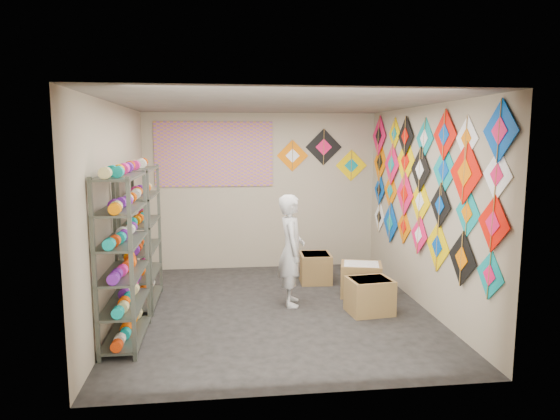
{
  "coord_description": "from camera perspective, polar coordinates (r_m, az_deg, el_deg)",
  "views": [
    {
      "loc": [
        -0.7,
        -6.38,
        2.27
      ],
      "look_at": [
        0.1,
        0.3,
        1.3
      ],
      "focal_mm": 32.0,
      "sensor_mm": 36.0,
      "label": 1
    }
  ],
  "objects": [
    {
      "name": "carton_a",
      "position": [
        6.71,
        10.2,
        -9.64
      ],
      "size": [
        0.6,
        0.52,
        0.46
      ],
      "primitive_type": "cube",
      "rotation": [
        0.0,
        0.0,
        0.12
      ],
      "color": "olive",
      "rests_on": "ground"
    },
    {
      "name": "kite_wall_display",
      "position": [
        6.98,
        15.8,
        2.88
      ],
      "size": [
        0.06,
        4.34,
        2.05
      ],
      "color": "#0B8C8F",
      "rests_on": "room_walls"
    },
    {
      "name": "carton_b",
      "position": [
        7.4,
        9.24,
        -7.85
      ],
      "size": [
        0.68,
        0.61,
        0.47
      ],
      "primitive_type": "cube",
      "rotation": [
        0.0,
        0.0,
        -0.27
      ],
      "color": "olive",
      "rests_on": "ground"
    },
    {
      "name": "ground",
      "position": [
        6.8,
        -0.55,
        -11.28
      ],
      "size": [
        4.5,
        4.5,
        0.0
      ],
      "primitive_type": "plane",
      "color": "black"
    },
    {
      "name": "back_wall_kites",
      "position": [
        8.8,
        4.92,
        6.26
      ],
      "size": [
        1.61,
        0.02,
        0.92
      ],
      "color": "orange",
      "rests_on": "room_walls"
    },
    {
      "name": "room_walls",
      "position": [
        6.45,
        -0.57,
        2.64
      ],
      "size": [
        4.5,
        4.5,
        4.5
      ],
      "color": "tan",
      "rests_on": "ground"
    },
    {
      "name": "string_spools",
      "position": [
        6.39,
        -16.46,
        -3.19
      ],
      "size": [
        0.12,
        2.36,
        0.12
      ],
      "color": "#E71F93",
      "rests_on": "ground"
    },
    {
      "name": "shopkeeper",
      "position": [
        6.8,
        1.31,
        -4.6
      ],
      "size": [
        0.6,
        0.44,
        1.52
      ],
      "primitive_type": "imported",
      "rotation": [
        0.0,
        0.0,
        1.51
      ],
      "color": "silver",
      "rests_on": "ground"
    },
    {
      "name": "carton_c",
      "position": [
        7.99,
        4.04,
        -6.6
      ],
      "size": [
        0.5,
        0.55,
        0.46
      ],
      "primitive_type": "cube",
      "rotation": [
        0.0,
        0.0,
        -0.05
      ],
      "color": "olive",
      "rests_on": "ground"
    },
    {
      "name": "poster",
      "position": [
        8.61,
        -7.54,
        6.34
      ],
      "size": [
        2.0,
        0.01,
        1.1
      ],
      "primitive_type": "cube",
      "color": "#8E4AA0",
      "rests_on": "room_walls"
    },
    {
      "name": "shelf_rack_back",
      "position": [
        7.04,
        -15.56,
        -2.91
      ],
      "size": [
        0.4,
        1.1,
        1.9
      ],
      "primitive_type": "cube",
      "color": "#4C5147",
      "rests_on": "ground"
    },
    {
      "name": "shelf_rack_front",
      "position": [
        5.78,
        -17.48,
        -5.37
      ],
      "size": [
        0.4,
        1.1,
        1.9
      ],
      "primitive_type": "cube",
      "color": "#4C5147",
      "rests_on": "ground"
    }
  ]
}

